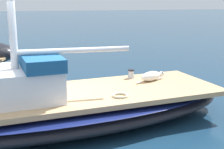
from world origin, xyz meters
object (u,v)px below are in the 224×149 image
dog_white (152,76)px  coiled_rope (120,95)px  deck_winch (131,74)px  sailboat_main (64,110)px

dog_white → coiled_rope: (-1.05, 1.05, -0.08)m
dog_white → deck_winch: (0.33, 0.41, -0.01)m
sailboat_main → coiled_rope: bearing=-111.8°
dog_white → coiled_rope: dog_white is taller
dog_white → deck_winch: dog_white is taller
coiled_rope → deck_winch: bearing=-25.1°
sailboat_main → coiled_rope: coiled_rope is taller
dog_white → coiled_rope: bearing=134.8°
dog_white → sailboat_main: bearing=106.5°
dog_white → deck_winch: bearing=50.8°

